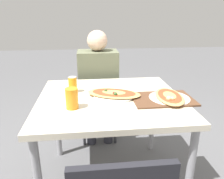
{
  "coord_description": "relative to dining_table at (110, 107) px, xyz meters",
  "views": [
    {
      "loc": [
        -0.15,
        -1.5,
        1.38
      ],
      "look_at": [
        0.02,
        0.01,
        0.84
      ],
      "focal_mm": 35.0,
      "sensor_mm": 36.0,
      "label": 1
    }
  ],
  "objects": [
    {
      "name": "pizza_second",
      "position": [
        0.42,
        -0.09,
        0.1
      ],
      "size": [
        0.29,
        0.37,
        0.06
      ],
      "color": "white",
      "rests_on": "dining_table"
    },
    {
      "name": "pizza_main",
      "position": [
        0.03,
        0.02,
        0.1
      ],
      "size": [
        0.45,
        0.34,
        0.05
      ],
      "color": "white",
      "rests_on": "dining_table"
    },
    {
      "name": "chair_far_seated",
      "position": [
        -0.06,
        0.81,
        -0.19
      ],
      "size": [
        0.4,
        0.4,
        0.91
      ],
      "rotation": [
        0.0,
        0.0,
        3.14
      ],
      "color": "black",
      "rests_on": "ground_plane"
    },
    {
      "name": "dining_table",
      "position": [
        0.0,
        0.0,
        0.0
      ],
      "size": [
        1.06,
        0.96,
        0.78
      ],
      "color": "beige",
      "rests_on": "ground_plane"
    },
    {
      "name": "drink_glass",
      "position": [
        -0.27,
        -0.16,
        0.15
      ],
      "size": [
        0.08,
        0.08,
        0.14
      ],
      "color": "orange",
      "rests_on": "dining_table"
    },
    {
      "name": "person_seated",
      "position": [
        -0.06,
        0.7,
        0.02
      ],
      "size": [
        0.41,
        0.3,
        1.21
      ],
      "rotation": [
        0.0,
        0.0,
        3.14
      ],
      "color": "#2D2D38",
      "rests_on": "ground_plane"
    },
    {
      "name": "serving_tray",
      "position": [
        0.38,
        -0.08,
        0.09
      ],
      "size": [
        0.44,
        0.3,
        0.01
      ],
      "color": "brown",
      "rests_on": "dining_table"
    },
    {
      "name": "soda_can",
      "position": [
        -0.28,
        0.15,
        0.14
      ],
      "size": [
        0.07,
        0.07,
        0.12
      ],
      "color": "orange",
      "rests_on": "dining_table"
    }
  ]
}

